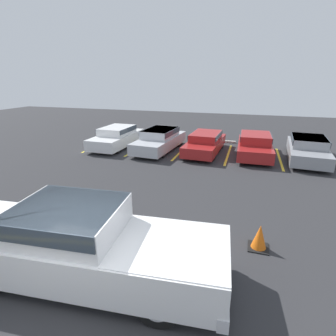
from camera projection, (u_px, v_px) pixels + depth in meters
name	position (u px, v px, depth m)	size (l,w,h in m)	color
ground_plane	(77.00, 308.00, 5.02)	(60.00, 60.00, 0.00)	#2D2D30
stall_stripe_a	(101.00, 144.00, 17.36)	(0.12, 4.34, 0.01)	yellow
stall_stripe_b	(139.00, 147.00, 16.59)	(0.12, 4.34, 0.01)	yellow
stall_stripe_c	(182.00, 151.00, 15.82)	(0.12, 4.34, 0.01)	yellow
stall_stripe_d	(228.00, 154.00, 15.05)	(0.12, 4.34, 0.01)	yellow
stall_stripe_e	(280.00, 159.00, 14.28)	(0.12, 4.34, 0.01)	yellow
pickup_truck	(85.00, 244.00, 5.54)	(6.18, 2.50, 1.71)	white
parked_sedan_a	(117.00, 136.00, 16.58)	(1.87, 4.49, 1.26)	silver
parked_sedan_b	(160.00, 139.00, 15.77)	(2.12, 4.83, 1.28)	#B7BABF
parked_sedan_c	(205.00, 142.00, 15.26)	(1.94, 4.57, 1.17)	maroon
parked_sedan_d	(255.00, 144.00, 14.56)	(1.85, 4.27, 1.26)	maroon
parked_sedan_e	(308.00, 148.00, 13.85)	(2.18, 4.76, 1.24)	gray
traffic_cone	(259.00, 238.00, 6.69)	(0.52, 0.52, 0.67)	black
wheel_stop_curb	(221.00, 141.00, 17.85)	(1.88, 0.20, 0.14)	#B7B2A8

